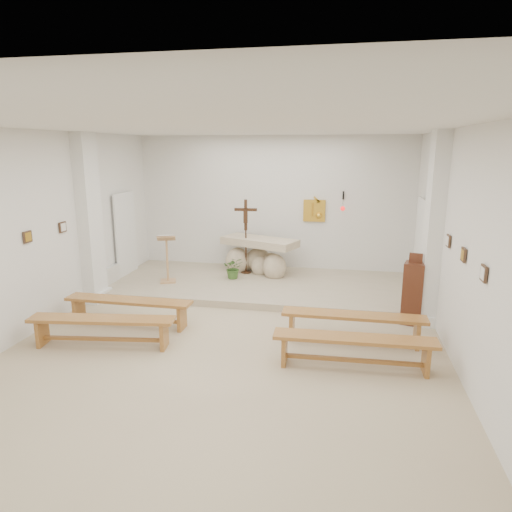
% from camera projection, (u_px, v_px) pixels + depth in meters
% --- Properties ---
extents(ground, '(7.00, 10.00, 0.00)m').
position_uv_depth(ground, '(224.00, 353.00, 7.29)').
color(ground, tan).
rests_on(ground, ground).
extents(wall_left, '(0.02, 10.00, 3.50)m').
position_uv_depth(wall_left, '(18.00, 237.00, 7.53)').
color(wall_left, silver).
rests_on(wall_left, ground).
extents(wall_right, '(0.02, 10.00, 3.50)m').
position_uv_depth(wall_right, '(469.00, 256.00, 6.24)').
color(wall_right, silver).
rests_on(wall_right, ground).
extents(wall_back, '(7.00, 0.02, 3.50)m').
position_uv_depth(wall_back, '(273.00, 206.00, 11.65)').
color(wall_back, silver).
rests_on(wall_back, ground).
extents(ceiling, '(7.00, 10.00, 0.02)m').
position_uv_depth(ceiling, '(220.00, 126.00, 6.48)').
color(ceiling, silver).
rests_on(ceiling, wall_back).
extents(sanctuary_platform, '(6.98, 3.00, 0.15)m').
position_uv_depth(sanctuary_platform, '(263.00, 285.00, 10.61)').
color(sanctuary_platform, tan).
rests_on(sanctuary_platform, ground).
extents(pilaster_left, '(0.26, 0.55, 3.50)m').
position_uv_depth(pilaster_left, '(90.00, 219.00, 9.42)').
color(pilaster_left, white).
rests_on(pilaster_left, ground).
extents(pilaster_right, '(0.26, 0.55, 3.50)m').
position_uv_depth(pilaster_right, '(433.00, 230.00, 8.17)').
color(pilaster_right, white).
rests_on(pilaster_right, ground).
extents(gold_wall_relief, '(0.55, 0.04, 0.55)m').
position_uv_depth(gold_wall_relief, '(314.00, 211.00, 11.45)').
color(gold_wall_relief, gold).
rests_on(gold_wall_relief, wall_back).
extents(sanctuary_lamp, '(0.11, 0.36, 0.44)m').
position_uv_depth(sanctuary_lamp, '(343.00, 206.00, 11.04)').
color(sanctuary_lamp, black).
rests_on(sanctuary_lamp, wall_back).
extents(station_frame_left_mid, '(0.03, 0.20, 0.20)m').
position_uv_depth(station_frame_left_mid, '(28.00, 237.00, 7.72)').
color(station_frame_left_mid, '#412B1C').
rests_on(station_frame_left_mid, wall_left).
extents(station_frame_left_rear, '(0.03, 0.20, 0.20)m').
position_uv_depth(station_frame_left_rear, '(63.00, 227.00, 8.68)').
color(station_frame_left_rear, '#412B1C').
rests_on(station_frame_left_rear, wall_left).
extents(station_frame_right_front, '(0.03, 0.20, 0.20)m').
position_uv_depth(station_frame_right_front, '(484.00, 273.00, 5.48)').
color(station_frame_right_front, '#412B1C').
rests_on(station_frame_right_front, wall_right).
extents(station_frame_right_mid, '(0.03, 0.20, 0.20)m').
position_uv_depth(station_frame_right_mid, '(463.00, 255.00, 6.44)').
color(station_frame_right_mid, '#412B1C').
rests_on(station_frame_right_mid, wall_right).
extents(station_frame_right_rear, '(0.03, 0.20, 0.20)m').
position_uv_depth(station_frame_right_rear, '(448.00, 241.00, 7.39)').
color(station_frame_right_rear, '#412B1C').
rests_on(station_frame_right_rear, wall_right).
extents(radiator_left, '(0.10, 0.85, 0.52)m').
position_uv_depth(radiator_left, '(109.00, 279.00, 10.44)').
color(radiator_left, silver).
rests_on(radiator_left, ground).
extents(radiator_right, '(0.10, 0.85, 0.52)m').
position_uv_depth(radiator_right, '(423.00, 297.00, 9.17)').
color(radiator_right, silver).
rests_on(radiator_right, ground).
extents(altar, '(2.01, 1.37, 0.97)m').
position_uv_depth(altar, '(259.00, 258.00, 11.30)').
color(altar, beige).
rests_on(altar, sanctuary_platform).
extents(lectern, '(0.49, 0.45, 1.15)m').
position_uv_depth(lectern, '(167.00, 258.00, 10.47)').
color(lectern, tan).
rests_on(lectern, sanctuary_platform).
extents(crucifix_stand, '(0.55, 0.24, 1.83)m').
position_uv_depth(crucifix_stand, '(246.00, 231.00, 11.13)').
color(crucifix_stand, '#392212').
rests_on(crucifix_stand, sanctuary_platform).
extents(potted_plant, '(0.55, 0.50, 0.52)m').
position_uv_depth(potted_plant, '(234.00, 268.00, 10.84)').
color(potted_plant, '#396026').
rests_on(potted_plant, sanctuary_platform).
extents(donation_pedestal, '(0.43, 0.43, 1.34)m').
position_uv_depth(donation_pedestal, '(413.00, 293.00, 8.39)').
color(donation_pedestal, '#532517').
rests_on(donation_pedestal, ground).
extents(bench_left_front, '(2.38, 0.40, 0.50)m').
position_uv_depth(bench_left_front, '(129.00, 306.00, 8.35)').
color(bench_left_front, '#B07333').
rests_on(bench_left_front, ground).
extents(bench_right_front, '(2.37, 0.38, 0.50)m').
position_uv_depth(bench_right_front, '(353.00, 321.00, 7.60)').
color(bench_right_front, '#B07333').
rests_on(bench_right_front, ground).
extents(bench_left_second, '(2.40, 0.68, 0.50)m').
position_uv_depth(bench_left_second, '(102.00, 325.00, 7.44)').
color(bench_left_second, '#B07333').
rests_on(bench_left_second, ground).
extents(bench_right_second, '(2.38, 0.45, 0.50)m').
position_uv_depth(bench_right_second, '(354.00, 345.00, 6.69)').
color(bench_right_second, '#B07333').
rests_on(bench_right_second, ground).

